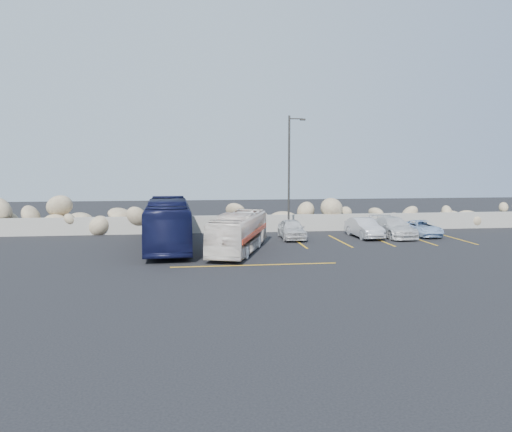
{
  "coord_description": "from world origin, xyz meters",
  "views": [
    {
      "loc": [
        -4.01,
        -23.09,
        4.78
      ],
      "look_at": [
        -0.43,
        4.0,
        1.97
      ],
      "focal_mm": 35.0,
      "sensor_mm": 36.0,
      "label": 1
    }
  ],
  "objects": [
    {
      "name": "parking_lines",
      "position": [
        4.64,
        5.57,
        0.01
      ],
      "size": [
        18.16,
        9.36,
        0.01
      ],
      "color": "gold",
      "rests_on": "ground"
    },
    {
      "name": "seawall",
      "position": [
        0.0,
        12.0,
        0.6
      ],
      "size": [
        60.0,
        0.4,
        1.2
      ],
      "primitive_type": "cube",
      "color": "gray",
      "rests_on": "ground"
    },
    {
      "name": "ground",
      "position": [
        0.0,
        0.0,
        0.0
      ],
      "size": [
        90.0,
        90.0,
        0.0
      ],
      "primitive_type": "plane",
      "color": "black",
      "rests_on": "ground"
    },
    {
      "name": "riprap_pile",
      "position": [
        0.0,
        13.2,
        1.3
      ],
      "size": [
        54.0,
        2.8,
        2.6
      ],
      "primitive_type": null,
      "color": "tan",
      "rests_on": "ground"
    },
    {
      "name": "lamppost",
      "position": [
        2.56,
        9.5,
        4.3
      ],
      "size": [
        1.14,
        0.18,
        8.0
      ],
      "color": "#32302C",
      "rests_on": "ground"
    },
    {
      "name": "car_d",
      "position": [
        11.51,
        8.56,
        0.52
      ],
      "size": [
        1.8,
        3.76,
        1.04
      ],
      "primitive_type": "imported",
      "rotation": [
        0.0,
        0.0,
        -0.02
      ],
      "color": "#98B4D8",
      "rests_on": "ground"
    },
    {
      "name": "car_b",
      "position": [
        7.34,
        8.29,
        0.64
      ],
      "size": [
        1.55,
        3.94,
        1.28
      ],
      "primitive_type": "imported",
      "rotation": [
        0.0,
        0.0,
        0.05
      ],
      "color": "#ACABB0",
      "rests_on": "ground"
    },
    {
      "name": "car_a",
      "position": [
        2.48,
        8.35,
        0.63
      ],
      "size": [
        1.57,
        3.75,
        1.27
      ],
      "primitive_type": "imported",
      "rotation": [
        0.0,
        0.0,
        -0.02
      ],
      "color": "silver",
      "rests_on": "ground"
    },
    {
      "name": "car_c",
      "position": [
        9.33,
        8.25,
        0.66
      ],
      "size": [
        2.01,
        4.59,
        1.31
      ],
      "primitive_type": "imported",
      "rotation": [
        0.0,
        0.0,
        0.04
      ],
      "color": "silver",
      "rests_on": "ground"
    },
    {
      "name": "tour_coach",
      "position": [
        -5.31,
        5.9,
        1.42
      ],
      "size": [
        2.74,
        10.25,
        2.83
      ],
      "primitive_type": "imported",
      "rotation": [
        0.0,
        0.0,
        0.04
      ],
      "color": "black",
      "rests_on": "ground"
    },
    {
      "name": "vintage_bus",
      "position": [
        -1.38,
        3.98,
        1.08
      ],
      "size": [
        4.11,
        7.96,
        2.16
      ],
      "primitive_type": "imported",
      "rotation": [
        0.0,
        0.0,
        -0.31
      ],
      "color": "silver",
      "rests_on": "ground"
    }
  ]
}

